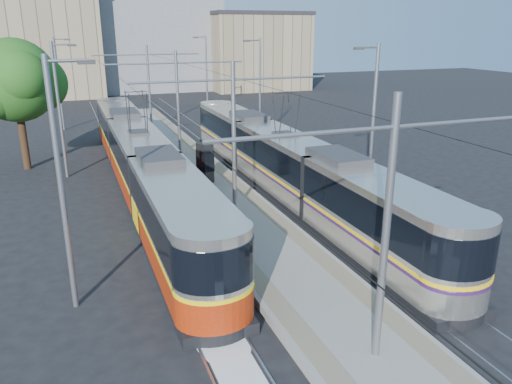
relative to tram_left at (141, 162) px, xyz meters
name	(u,v)px	position (x,y,z in m)	size (l,w,h in m)	color
ground	(309,294)	(3.60, -13.52, -1.71)	(160.00, 160.00, 0.00)	black
platform	(191,167)	(3.60, 3.48, -1.56)	(4.00, 50.00, 0.30)	gray
tactile_strip_left	(168,167)	(2.15, 3.48, -1.40)	(0.70, 50.00, 0.01)	gray
tactile_strip_right	(212,163)	(5.05, 3.48, -1.40)	(0.70, 50.00, 0.01)	gray
rails	(191,169)	(3.60, 3.48, -1.69)	(8.71, 70.00, 0.03)	gray
track_arrow	(238,371)	(0.00, -16.52, -1.70)	(1.20, 5.00, 0.01)	silver
tram_left	(141,162)	(0.00, 0.00, 0.00)	(2.43, 30.76, 5.50)	black
tram_right	(285,161)	(7.20, -3.27, 0.15)	(2.43, 27.97, 5.50)	black
catenary	(200,105)	(3.60, 0.63, 2.82)	(9.20, 70.00, 7.00)	gray
street_lamps	(175,97)	(3.60, 7.48, 2.48)	(15.18, 38.22, 8.00)	gray
shelter	(205,162)	(3.55, -0.38, -0.24)	(0.87, 1.14, 2.22)	black
tree	(21,81)	(-5.94, 7.65, 3.83)	(5.63, 5.21, 8.18)	#382314
building_left	(35,41)	(-6.40, 46.48, 5.37)	(16.32, 12.24, 14.14)	gray
building_centre	(153,35)	(9.60, 50.48, 6.02)	(18.36, 14.28, 15.43)	gray
building_right	(256,51)	(23.60, 44.48, 3.79)	(14.28, 10.20, 10.98)	gray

